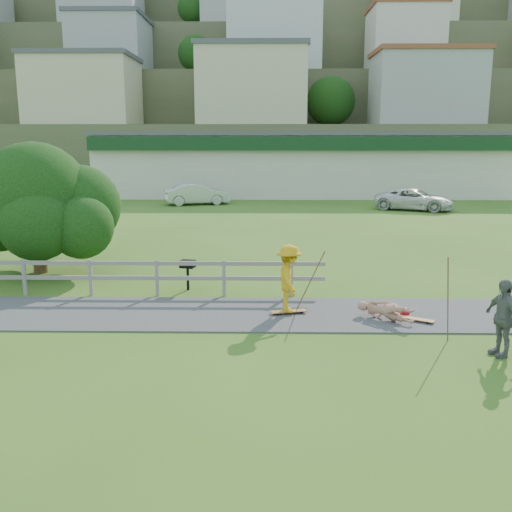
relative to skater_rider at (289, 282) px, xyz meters
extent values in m
plane|color=#365C1A|center=(-1.86, -1.48, -0.90)|extent=(260.00, 260.00, 0.00)
cube|color=#3B3B3E|center=(-1.86, 0.02, -0.88)|extent=(34.00, 3.00, 0.04)
cube|color=slate|center=(-7.86, 1.82, -0.35)|extent=(0.10, 0.10, 1.10)
cube|color=slate|center=(-5.86, 1.82, -0.35)|extent=(0.10, 0.10, 1.10)
cube|color=slate|center=(-3.86, 1.82, -0.35)|extent=(0.10, 0.10, 1.10)
cube|color=slate|center=(-1.86, 1.82, -0.35)|extent=(0.10, 0.10, 1.10)
cube|color=slate|center=(0.14, 1.82, -0.35)|extent=(0.10, 0.10, 1.10)
cube|color=slate|center=(-6.36, 1.82, 0.10)|extent=(15.00, 0.08, 0.12)
cube|color=slate|center=(-6.36, 1.82, -0.35)|extent=(15.00, 0.08, 0.12)
cube|color=beige|center=(2.14, 33.52, 1.50)|extent=(32.00, 10.00, 4.80)
cube|color=#14381A|center=(2.14, 28.32, 3.30)|extent=(32.00, 0.60, 1.00)
cube|color=#505055|center=(2.14, 33.52, 4.05)|extent=(32.50, 10.50, 0.30)
cube|color=#485431|center=(-1.86, 53.52, 2.10)|extent=(220.00, 14.00, 6.00)
cube|color=beige|center=(-1.86, 53.52, 8.60)|extent=(10.00, 9.00, 7.00)
cube|color=#505055|center=(-1.86, 53.52, 12.35)|extent=(10.40, 9.40, 0.50)
cube|color=#485431|center=(-1.86, 66.52, 5.60)|extent=(220.00, 14.00, 13.00)
cube|color=beige|center=(-1.86, 66.52, 15.60)|extent=(10.00, 9.00, 7.00)
cube|color=#505055|center=(-1.86, 66.52, 19.35)|extent=(10.40, 9.40, 0.50)
cube|color=#485431|center=(-1.86, 79.52, 9.60)|extent=(220.00, 14.00, 21.00)
cube|color=beige|center=(-1.86, 79.52, 23.60)|extent=(10.00, 9.00, 7.00)
cube|color=#485431|center=(-1.86, 92.52, 14.10)|extent=(220.00, 14.00, 30.00)
cube|color=#485431|center=(-1.86, 106.52, 19.10)|extent=(220.00, 14.00, 40.00)
imported|color=orange|center=(0.00, 0.00, 0.00)|extent=(0.79, 1.23, 1.81)
imported|color=#AE7760|center=(2.47, -0.49, -0.63)|extent=(1.27, 1.40, 0.56)
imported|color=slate|center=(4.49, -2.80, -0.05)|extent=(0.70, 1.08, 1.71)
imported|color=silver|center=(-5.46, 25.37, -0.16)|extent=(4.77, 2.75, 1.49)
imported|color=silver|center=(9.05, 22.54, -0.21)|extent=(5.47, 4.05, 1.38)
sphere|color=red|center=(3.07, -0.14, -0.77)|extent=(0.26, 0.26, 0.26)
cylinder|color=brown|center=(0.60, 0.40, 0.01)|extent=(0.03, 0.03, 1.83)
cylinder|color=brown|center=(3.59, -1.91, 0.10)|extent=(0.03, 0.03, 2.00)
camera|label=1|loc=(-0.63, -14.64, 3.77)|focal=40.00mm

